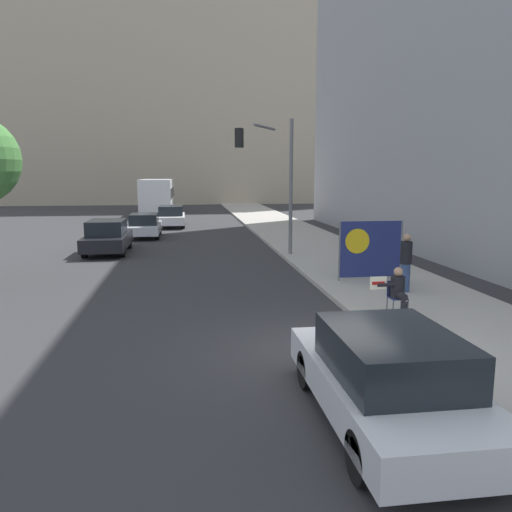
# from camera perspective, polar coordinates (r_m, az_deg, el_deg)

# --- Properties ---
(ground_plane) EXTENTS (160.00, 160.00, 0.00)m
(ground_plane) POSITION_cam_1_polar(r_m,az_deg,el_deg) (10.45, 7.46, -10.86)
(ground_plane) COLOR #303033
(sidewalk_curb) EXTENTS (4.50, 90.00, 0.14)m
(sidewalk_curb) POSITION_cam_1_polar(r_m,az_deg,el_deg) (25.49, 6.49, 1.33)
(sidewalk_curb) COLOR #A8A399
(sidewalk_curb) RESTS_ON ground_plane
(building_backdrop_far) EXTENTS (52.00, 12.00, 39.81)m
(building_backdrop_far) POSITION_cam_1_polar(r_m,az_deg,el_deg) (68.17, -7.81, 23.09)
(building_backdrop_far) COLOR tan
(building_backdrop_far) RESTS_ON ground_plane
(seated_protester) EXTENTS (0.94, 0.77, 1.24)m
(seated_protester) POSITION_cam_1_polar(r_m,az_deg,el_deg) (12.50, 15.94, -3.89)
(seated_protester) COLOR #474C56
(seated_protester) RESTS_ON sidewalk_curb
(jogger_on_sidewalk) EXTENTS (0.34, 0.34, 1.73)m
(jogger_on_sidewalk) POSITION_cam_1_polar(r_m,az_deg,el_deg) (15.37, 16.75, -0.70)
(jogger_on_sidewalk) COLOR #334775
(jogger_on_sidewalk) RESTS_ON sidewalk_curb
(protest_banner) EXTENTS (2.17, 0.06, 1.95)m
(protest_banner) POSITION_cam_1_polar(r_m,az_deg,el_deg) (16.75, 12.90, 0.77)
(protest_banner) COLOR slate
(protest_banner) RESTS_ON sidewalk_curb
(traffic_light_pole) EXTENTS (2.38, 2.15, 5.76)m
(traffic_light_pole) POSITION_cam_1_polar(r_m,az_deg,el_deg) (21.99, 1.76, 10.37)
(traffic_light_pole) COLOR slate
(traffic_light_pole) RESTS_ON sidewalk_curb
(parked_car_curbside) EXTENTS (1.88, 4.31, 1.44)m
(parked_car_curbside) POSITION_cam_1_polar(r_m,az_deg,el_deg) (7.58, 14.80, -13.26)
(parked_car_curbside) COLOR silver
(parked_car_curbside) RESTS_ON ground_plane
(car_on_road_nearest) EXTENTS (1.83, 4.36, 1.53)m
(car_on_road_nearest) POSITION_cam_1_polar(r_m,az_deg,el_deg) (23.91, -16.61, 2.13)
(car_on_road_nearest) COLOR black
(car_on_road_nearest) RESTS_ON ground_plane
(car_on_road_midblock) EXTENTS (1.76, 4.21, 1.36)m
(car_on_road_midblock) POSITION_cam_1_polar(r_m,az_deg,el_deg) (29.45, -12.63, 3.44)
(car_on_road_midblock) COLOR silver
(car_on_road_midblock) RESTS_ON ground_plane
(car_on_road_distant) EXTENTS (1.86, 4.75, 1.45)m
(car_on_road_distant) POSITION_cam_1_polar(r_m,az_deg,el_deg) (35.11, -9.68, 4.52)
(car_on_road_distant) COLOR white
(car_on_road_distant) RESTS_ON ground_plane
(city_bus_on_road) EXTENTS (2.61, 11.48, 3.15)m
(city_bus_on_road) POSITION_cam_1_polar(r_m,az_deg,el_deg) (46.65, -11.14, 6.98)
(city_bus_on_road) COLOR silver
(city_bus_on_road) RESTS_ON ground_plane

